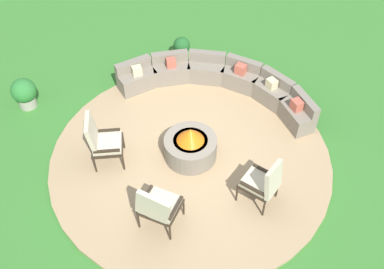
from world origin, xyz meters
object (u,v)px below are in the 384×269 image
(potted_plant_2, at_px, (24,93))
(potted_plant_3, at_px, (182,48))
(lounge_chair_back_left, at_px, (264,182))
(lounge_chair_front_left, at_px, (102,140))
(lounge_chair_front_right, at_px, (158,206))
(fire_pit, at_px, (191,146))
(curved_stone_bench, at_px, (220,82))

(potted_plant_2, xyz_separation_m, potted_plant_3, (3.07, 2.13, -0.04))
(lounge_chair_back_left, bearing_deg, lounge_chair_front_left, 107.18)
(lounge_chair_back_left, bearing_deg, lounge_chair_front_right, 141.00)
(lounge_chair_front_right, relative_size, potted_plant_2, 1.52)
(lounge_chair_front_left, height_order, potted_plant_2, lounge_chair_front_left)
(lounge_chair_front_left, xyz_separation_m, potted_plant_2, (-2.13, 1.31, -0.24))
(lounge_chair_front_left, bearing_deg, potted_plant_3, 150.63)
(fire_pit, relative_size, potted_plant_3, 1.66)
(lounge_chair_back_left, bearing_deg, fire_pit, 85.19)
(lounge_chair_front_right, bearing_deg, potted_plant_2, 158.35)
(curved_stone_bench, bearing_deg, potted_plant_2, -166.52)
(lounge_chair_front_right, height_order, potted_plant_3, lounge_chair_front_right)
(curved_stone_bench, relative_size, lounge_chair_back_left, 4.25)
(fire_pit, xyz_separation_m, potted_plant_2, (-3.74, 0.97, 0.03))
(fire_pit, xyz_separation_m, curved_stone_bench, (0.36, 1.96, -0.01))
(fire_pit, relative_size, potted_plant_2, 1.45)
(curved_stone_bench, distance_m, lounge_chair_front_right, 3.64)
(potted_plant_2, distance_m, potted_plant_3, 3.74)
(fire_pit, relative_size, lounge_chair_back_left, 0.99)
(curved_stone_bench, relative_size, lounge_chair_front_left, 3.96)
(curved_stone_bench, xyz_separation_m, lounge_chair_front_right, (-0.66, -3.57, 0.27))
(lounge_chair_front_right, bearing_deg, lounge_chair_front_left, 151.09)
(fire_pit, relative_size, lounge_chair_front_right, 0.95)
(lounge_chair_front_left, relative_size, potted_plant_2, 1.57)
(curved_stone_bench, height_order, lounge_chair_back_left, lounge_chair_back_left)
(lounge_chair_front_left, bearing_deg, potted_plant_2, -135.78)
(lounge_chair_front_left, bearing_deg, lounge_chair_front_right, 31.68)
(potted_plant_3, bearing_deg, potted_plant_2, -145.19)
(lounge_chair_front_right, distance_m, potted_plant_3, 4.74)
(lounge_chair_front_left, distance_m, potted_plant_3, 3.58)
(curved_stone_bench, distance_m, lounge_chair_back_left, 3.02)
(potted_plant_3, bearing_deg, fire_pit, -77.84)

